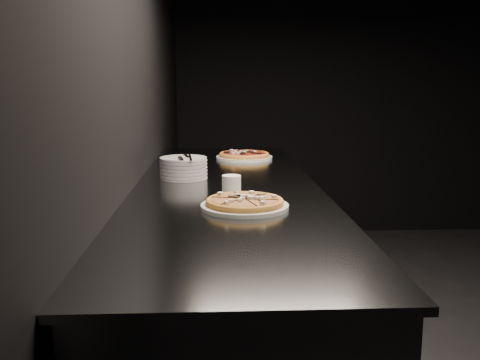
{
  "coord_description": "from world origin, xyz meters",
  "views": [
    {
      "loc": [
        -2.18,
        -2.14,
        1.33
      ],
      "look_at": [
        -2.08,
        -0.11,
        0.96
      ],
      "focal_mm": 40.0,
      "sensor_mm": 36.0,
      "label": 1
    }
  ],
  "objects_px": {
    "pizza_mushroom": "(245,203)",
    "ramekin": "(231,183)",
    "counter": "(227,291)",
    "cutlery": "(185,157)",
    "pizza_tomato": "(244,155)",
    "plate_stack": "(184,168)"
  },
  "relations": [
    {
      "from": "counter",
      "to": "plate_stack",
      "type": "bearing_deg",
      "value": 138.05
    },
    {
      "from": "counter",
      "to": "pizza_mushroom",
      "type": "distance_m",
      "value": 0.63
    },
    {
      "from": "counter",
      "to": "pizza_tomato",
      "type": "bearing_deg",
      "value": 81.31
    },
    {
      "from": "counter",
      "to": "ramekin",
      "type": "distance_m",
      "value": 0.51
    },
    {
      "from": "ramekin",
      "to": "cutlery",
      "type": "bearing_deg",
      "value": 123.48
    },
    {
      "from": "pizza_mushroom",
      "to": "cutlery",
      "type": "relative_size",
      "value": 1.44
    },
    {
      "from": "pizza_mushroom",
      "to": "cutlery",
      "type": "distance_m",
      "value": 0.61
    },
    {
      "from": "plate_stack",
      "to": "ramekin",
      "type": "relative_size",
      "value": 2.81
    },
    {
      "from": "counter",
      "to": "pizza_tomato",
      "type": "relative_size",
      "value": 6.81
    },
    {
      "from": "pizza_tomato",
      "to": "ramekin",
      "type": "distance_m",
      "value": 0.88
    },
    {
      "from": "cutlery",
      "to": "ramekin",
      "type": "height_order",
      "value": "cutlery"
    },
    {
      "from": "counter",
      "to": "pizza_tomato",
      "type": "distance_m",
      "value": 0.89
    },
    {
      "from": "cutlery",
      "to": "pizza_mushroom",
      "type": "bearing_deg",
      "value": -79.02
    },
    {
      "from": "cutlery",
      "to": "ramekin",
      "type": "bearing_deg",
      "value": -67.4
    },
    {
      "from": "counter",
      "to": "cutlery",
      "type": "height_order",
      "value": "cutlery"
    },
    {
      "from": "pizza_mushroom",
      "to": "ramekin",
      "type": "height_order",
      "value": "ramekin"
    },
    {
      "from": "plate_stack",
      "to": "ramekin",
      "type": "height_order",
      "value": "plate_stack"
    },
    {
      "from": "pizza_mushroom",
      "to": "plate_stack",
      "type": "bearing_deg",
      "value": 112.02
    },
    {
      "from": "cutlery",
      "to": "plate_stack",
      "type": "bearing_deg",
      "value": 106.74
    },
    {
      "from": "pizza_tomato",
      "to": "counter",
      "type": "bearing_deg",
      "value": -98.69
    },
    {
      "from": "pizza_mushroom",
      "to": "ramekin",
      "type": "xyz_separation_m",
      "value": [
        -0.04,
        0.27,
        0.02
      ]
    },
    {
      "from": "pizza_tomato",
      "to": "plate_stack",
      "type": "xyz_separation_m",
      "value": [
        -0.3,
        -0.57,
        0.03
      ]
    }
  ]
}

